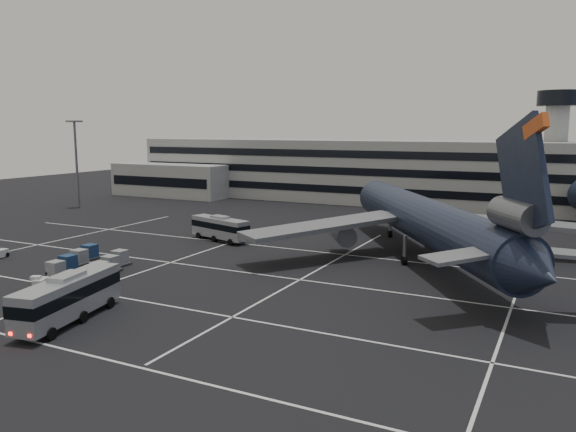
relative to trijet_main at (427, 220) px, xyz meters
The scene contains 10 objects.
ground 29.86m from the trijet_main, 139.62° to the right, with size 260.00×260.00×0.00m, color black.
lane_markings 28.69m from the trijet_main, 139.49° to the right, with size 90.00×55.62×0.01m.
terminal 57.96m from the trijet_main, 115.94° to the left, with size 125.00×26.00×24.00m.
hills 152.01m from the trijet_main, 91.67° to the left, with size 352.00×180.00×44.00m.
lightpole_left 79.29m from the trijet_main, 168.35° to the left, with size 2.40×2.40×18.28m.
trijet_main is the anchor object (origin of this frame).
bus_near 42.85m from the trijet_main, 121.73° to the right, with size 5.18×12.35×4.25m.
bus_far 30.73m from the trijet_main, behind, with size 10.92×5.44×3.76m.
tug_b 45.43m from the trijet_main, 138.36° to the right, with size 1.93×2.23×1.24m.
uld_cluster 41.53m from the trijet_main, 147.62° to the right, with size 10.90×11.29×1.89m.
Camera 1 is at (38.04, -50.63, 16.67)m, focal length 35.00 mm.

